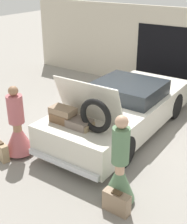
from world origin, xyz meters
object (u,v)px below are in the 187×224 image
(car, at_px, (122,109))
(suitcase_beside_left_person, at_px, (1,151))
(suitcase_beside_right_person, at_px, (117,202))
(person_left, at_px, (18,131))
(person_right, at_px, (120,173))

(car, xyz_separation_m, suitcase_beside_left_person, (-1.50, -2.74, -0.39))
(suitcase_beside_right_person, bearing_deg, person_left, 172.20)
(car, bearing_deg, person_left, -119.96)
(car, distance_m, suitcase_beside_left_person, 3.15)
(person_left, height_order, suitcase_beside_left_person, person_left)
(person_left, xyz_separation_m, suitcase_beside_right_person, (2.81, -0.39, -0.39))
(car, bearing_deg, suitcase_beside_right_person, -61.91)
(car, height_order, person_right, car)
(person_left, relative_size, suitcase_beside_left_person, 3.69)
(car, relative_size, person_left, 2.97)
(person_left, bearing_deg, suitcase_beside_right_person, 85.68)
(person_left, distance_m, suitcase_beside_left_person, 0.57)
(car, relative_size, person_right, 2.83)
(suitcase_beside_right_person, bearing_deg, car, 118.09)
(person_right, xyz_separation_m, suitcase_beside_right_person, (0.10, -0.26, -0.43))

